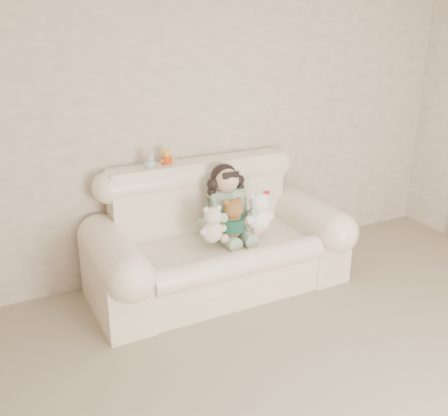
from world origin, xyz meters
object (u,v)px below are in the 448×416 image
at_px(sofa, 218,231).
at_px(white_cat, 258,208).
at_px(brown_teddy, 233,214).
at_px(cream_teddy, 212,221).
at_px(seated_child, 226,201).

bearing_deg(sofa, white_cat, -20.45).
xyz_separation_m(brown_teddy, white_cat, (0.24, 0.00, 0.01)).
xyz_separation_m(sofa, brown_teddy, (0.07, -0.12, 0.18)).
distance_m(brown_teddy, cream_teddy, 0.19).
xyz_separation_m(white_cat, cream_teddy, (-0.43, -0.02, -0.03)).
xyz_separation_m(seated_child, white_cat, (0.19, -0.19, -0.03)).
bearing_deg(cream_teddy, sofa, 27.08).
bearing_deg(brown_teddy, sofa, 118.56).
height_order(brown_teddy, white_cat, white_cat).
bearing_deg(seated_child, white_cat, -41.21).
distance_m(sofa, cream_teddy, 0.24).
bearing_deg(white_cat, brown_teddy, -170.64).
relative_size(sofa, white_cat, 5.10).
distance_m(white_cat, cream_teddy, 0.43).
distance_m(sofa, white_cat, 0.38).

